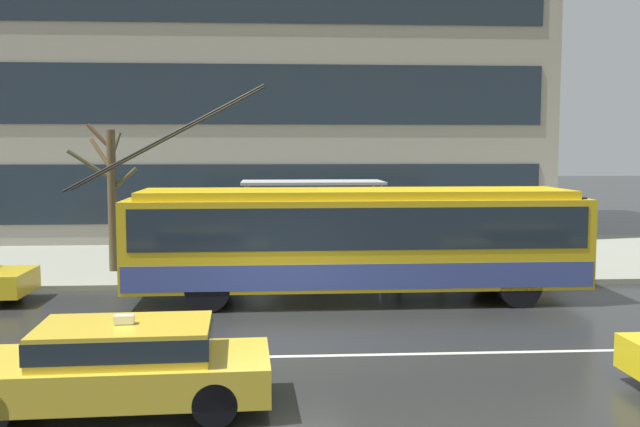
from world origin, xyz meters
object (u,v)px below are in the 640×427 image
at_px(pedestrian_approaching_curb, 400,237).
at_px(pedestrian_walking_past, 467,216).
at_px(taxi_oncoming_near, 117,362).
at_px(pedestrian_at_shelter, 439,219).
at_px(bus_shelter, 312,203).
at_px(street_tree_bare, 111,191).
at_px(trolleybus, 356,239).

distance_m(pedestrian_approaching_curb, pedestrian_walking_past, 2.14).
distance_m(taxi_oncoming_near, pedestrian_at_shelter, 12.81).
xyz_separation_m(pedestrian_approaching_curb, pedestrian_walking_past, (2.05, 0.02, 0.61)).
bearing_deg(bus_shelter, pedestrian_walking_past, 4.16).
bearing_deg(street_tree_bare, taxi_oncoming_near, -77.53).
relative_size(pedestrian_approaching_curb, street_tree_bare, 0.37).
xyz_separation_m(pedestrian_at_shelter, pedestrian_approaching_curb, (-1.06, 0.53, -0.58)).
distance_m(pedestrian_walking_past, street_tree_bare, 10.65).
bearing_deg(bus_shelter, taxi_oncoming_near, -107.43).
height_order(trolleybus, taxi_oncoming_near, trolleybus).
bearing_deg(taxi_oncoming_near, bus_shelter, 72.57).
bearing_deg(pedestrian_at_shelter, street_tree_bare, 175.65).
bearing_deg(trolleybus, bus_shelter, 105.01).
bearing_deg(pedestrian_approaching_curb, pedestrian_walking_past, 0.62).
distance_m(pedestrian_at_shelter, pedestrian_approaching_curb, 1.32).
height_order(taxi_oncoming_near, bus_shelter, bus_shelter).
distance_m(taxi_oncoming_near, pedestrian_walking_past, 13.83).
height_order(taxi_oncoming_near, pedestrian_at_shelter, pedestrian_at_shelter).
bearing_deg(pedestrian_at_shelter, pedestrian_approaching_curb, 153.45).
bearing_deg(trolleybus, taxi_oncoming_near, -120.24).
xyz_separation_m(bus_shelter, street_tree_bare, (-5.90, 0.52, 0.32)).
relative_size(taxi_oncoming_near, pedestrian_at_shelter, 2.36).
bearing_deg(taxi_oncoming_near, pedestrian_at_shelter, 56.10).
bearing_deg(bus_shelter, street_tree_bare, 174.92).
height_order(pedestrian_at_shelter, pedestrian_walking_past, pedestrian_walking_past).
relative_size(pedestrian_approaching_curb, pedestrian_walking_past, 0.80).
xyz_separation_m(trolleybus, pedestrian_approaching_curb, (1.75, 3.74, -0.43)).
relative_size(trolleybus, street_tree_bare, 2.89).
height_order(bus_shelter, pedestrian_at_shelter, bus_shelter).
bearing_deg(pedestrian_walking_past, bus_shelter, -175.84).
relative_size(trolleybus, taxi_oncoming_near, 2.75).
xyz_separation_m(bus_shelter, pedestrian_at_shelter, (3.73, -0.21, -0.50)).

